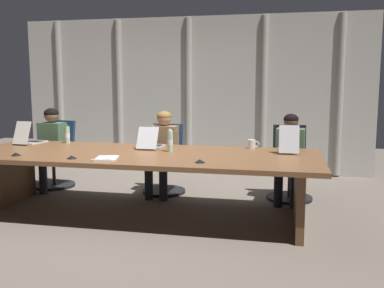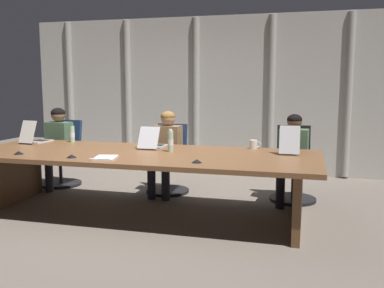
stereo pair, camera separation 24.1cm
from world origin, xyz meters
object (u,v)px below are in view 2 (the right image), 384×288
object	(u,v)px
office_chair_center	(293,173)
office_chair_left_end	(63,161)
coffee_mug_near	(254,144)
person_center	(293,154)
water_bottle_secondary	(72,134)
water_bottle_primary	(171,141)
person_left_end	(55,142)
conference_mic_middle	(19,153)
laptop_left_mid	(153,143)
person_left_mid	(166,147)
office_chair_left_mid	(169,167)
spiral_notepad	(105,158)
conference_mic_left_side	(197,161)
conference_mic_right_side	(72,156)
laptop_center	(290,147)
laptop_left_end	(36,138)

from	to	relation	value
office_chair_center	office_chair_left_end	bearing A→B (deg)	-94.58
coffee_mug_near	office_chair_left_end	bearing A→B (deg)	170.45
office_chair_center	person_center	xyz separation A→B (m)	(-0.01, -0.17, 0.28)
water_bottle_secondary	coffee_mug_near	distance (m)	2.45
water_bottle_secondary	water_bottle_primary	bearing A→B (deg)	-16.29
person_left_end	conference_mic_middle	size ratio (longest dim) A/B	10.60
person_center	coffee_mug_near	xyz separation A→B (m)	(-0.45, -0.33, 0.14)
laptop_left_mid	water_bottle_secondary	size ratio (longest dim) A/B	1.88
person_left_end	coffee_mug_near	world-z (taller)	person_left_end
person_left_mid	coffee_mug_near	size ratio (longest dim) A/B	8.08
water_bottle_primary	conference_mic_middle	bearing A→B (deg)	-158.74
office_chair_left_mid	office_chair_center	size ratio (longest dim) A/B	0.98
conference_mic_middle	spiral_notepad	distance (m)	1.07
office_chair_left_end	conference_mic_left_side	size ratio (longest dim) A/B	8.81
office_chair_left_mid	conference_mic_middle	distance (m)	2.06
conference_mic_right_side	person_center	bearing A→B (deg)	33.03
person_left_mid	conference_mic_right_side	size ratio (longest dim) A/B	10.42
office_chair_left_mid	person_left_mid	bearing A→B (deg)	6.59
office_chair_left_mid	conference_mic_middle	size ratio (longest dim) A/B	8.63
office_chair_left_mid	office_chair_left_end	bearing A→B (deg)	-90.07
office_chair_center	person_left_end	size ratio (longest dim) A/B	0.83
office_chair_left_end	spiral_notepad	bearing A→B (deg)	51.27
laptop_left_mid	person_center	world-z (taller)	person_center
office_chair_left_end	coffee_mug_near	size ratio (longest dim) A/B	6.83
person_left_end	conference_mic_middle	distance (m)	1.49
conference_mic_right_side	laptop_left_mid	bearing A→B (deg)	57.46
person_left_end	spiral_notepad	bearing A→B (deg)	52.40
office_chair_center	spiral_notepad	distance (m)	2.50
coffee_mug_near	water_bottle_secondary	bearing A→B (deg)	-179.53
laptop_left_mid	water_bottle_secondary	distance (m)	1.25
conference_mic_right_side	spiral_notepad	size ratio (longest dim) A/B	0.32
conference_mic_left_side	office_chair_left_mid	bearing A→B (deg)	117.23
office_chair_left_end	office_chair_left_mid	distance (m)	1.68
person_left_end	person_left_mid	xyz separation A→B (m)	(1.71, -0.00, -0.01)
laptop_center	person_left_end	distance (m)	3.41
office_chair_left_mid	water_bottle_primary	distance (m)	1.14
person_left_end	coffee_mug_near	xyz separation A→B (m)	(2.94, -0.33, 0.12)
conference_mic_middle	person_left_mid	bearing A→B (deg)	48.20
office_chair_left_end	conference_mic_right_side	bearing A→B (deg)	42.52
person_left_mid	coffee_mug_near	world-z (taller)	person_left_mid
laptop_left_end	conference_mic_right_side	size ratio (longest dim) A/B	4.16
laptop_center	person_left_mid	bearing A→B (deg)	71.13
laptop_center	person_center	world-z (taller)	person_center
office_chair_center	person_left_end	xyz separation A→B (m)	(-3.40, -0.16, 0.31)
laptop_center	office_chair_left_end	world-z (taller)	laptop_center
laptop_left_end	conference_mic_right_side	world-z (taller)	laptop_left_end
laptop_left_mid	coffee_mug_near	xyz separation A→B (m)	(1.22, 0.22, 0.00)
person_center	water_bottle_secondary	distance (m)	2.93
office_chair_left_mid	conference_mic_left_side	world-z (taller)	office_chair_left_mid
laptop_left_end	office_chair_left_end	world-z (taller)	laptop_left_end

